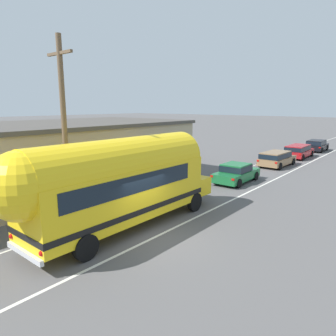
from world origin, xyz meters
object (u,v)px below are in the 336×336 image
(utility_pole, at_px, (65,130))
(painted_bus, at_px, (115,181))
(car_third, at_px, (298,150))
(car_second, at_px, (276,158))
(car_fourth, at_px, (317,145))
(car_lead, at_px, (236,172))

(utility_pole, relative_size, painted_bus, 0.74)
(utility_pole, distance_m, painted_bus, 3.29)
(painted_bus, bearing_deg, car_third, 90.11)
(painted_bus, height_order, car_second, painted_bus)
(car_third, bearing_deg, car_second, -90.48)
(utility_pole, bearing_deg, car_fourth, 85.62)
(car_second, bearing_deg, car_fourth, 89.00)
(utility_pole, bearing_deg, car_third, 84.91)
(utility_pole, bearing_deg, car_second, 83.51)
(car_second, bearing_deg, painted_bus, -89.70)
(car_second, bearing_deg, car_lead, -90.28)
(car_lead, relative_size, car_second, 0.94)
(car_lead, bearing_deg, painted_bus, -89.31)
(utility_pole, xyz_separation_m, car_third, (2.34, 26.23, -3.62))
(painted_bus, height_order, car_lead, painted_bus)
(painted_bus, bearing_deg, utility_pole, -161.36)
(utility_pole, xyz_separation_m, car_second, (2.28, 20.07, -3.63))
(car_lead, height_order, car_second, same)
(car_fourth, bearing_deg, utility_pole, -94.38)
(utility_pole, relative_size, car_lead, 1.96)
(car_third, bearing_deg, car_fourth, 88.51)
(car_lead, relative_size, car_third, 0.90)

